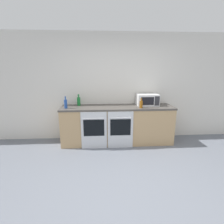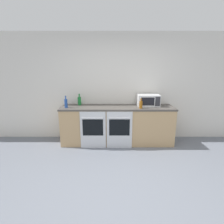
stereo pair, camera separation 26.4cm
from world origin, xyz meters
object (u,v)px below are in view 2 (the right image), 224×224
oven_right (119,130)px  bottle_amber (141,104)px  microwave (148,100)px  bottle_green (79,101)px  oven_left (93,130)px  bottle_blue (66,103)px

oven_right → bottle_amber: 0.74m
microwave → bottle_green: (-1.66, 0.07, -0.03)m
microwave → bottle_amber: (-0.22, -0.29, -0.05)m
oven_left → bottle_green: size_ratio=3.10×
microwave → bottle_amber: 0.37m
oven_left → microwave: microwave is taller
bottle_amber → bottle_green: 1.48m
oven_right → bottle_blue: 1.35m
oven_left → oven_right: same height
oven_right → bottle_green: (-0.96, 0.51, 0.57)m
oven_left → bottle_green: 0.85m
bottle_blue → bottle_green: bearing=48.8°
bottle_amber → bottle_blue: bearing=177.4°
microwave → bottle_green: bearing=177.5°
bottle_green → bottle_blue: bearing=-131.2°
oven_right → bottle_blue: bottle_blue is taller
microwave → bottle_blue: 1.92m
bottle_blue → bottle_green: 0.39m
bottle_amber → bottle_green: bearing=165.7°
oven_left → microwave: size_ratio=1.67×
bottle_blue → bottle_amber: 1.69m
microwave → bottle_amber: bearing=-126.5°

